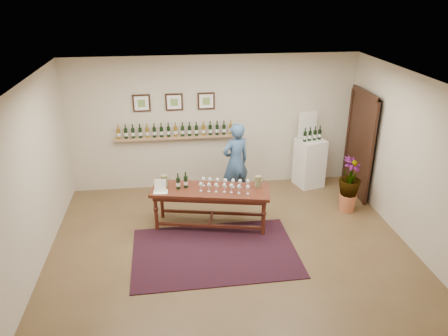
{
  "coord_description": "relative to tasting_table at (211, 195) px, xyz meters",
  "views": [
    {
      "loc": [
        -0.9,
        -6.19,
        4.14
      ],
      "look_at": [
        0.0,
        0.8,
        1.1
      ],
      "focal_mm": 35.0,
      "sensor_mm": 36.0,
      "label": 1
    }
  ],
  "objects": [
    {
      "name": "person",
      "position": [
        0.61,
        1.03,
        0.18
      ],
      "size": [
        0.69,
        0.58,
        1.61
      ],
      "primitive_type": "imported",
      "rotation": [
        0.0,
        0.0,
        3.53
      ],
      "color": "#3A5D89",
      "rests_on": "ground"
    },
    {
      "name": "rug",
      "position": [
        -0.03,
        -0.88,
        -0.62
      ],
      "size": [
        2.72,
        1.84,
        0.01
      ],
      "primitive_type": "cube",
      "rotation": [
        0.0,
        0.0,
        0.02
      ],
      "color": "#47120C",
      "rests_on": "ground"
    },
    {
      "name": "ground",
      "position": [
        0.25,
        -0.72,
        -0.63
      ],
      "size": [
        6.0,
        6.0,
        0.0
      ],
      "primitive_type": "plane",
      "color": "brown",
      "rests_on": "ground"
    },
    {
      "name": "table_glasses",
      "position": [
        0.25,
        -0.05,
        0.2
      ],
      "size": [
        1.29,
        0.59,
        0.17
      ],
      "primitive_type": null,
      "rotation": [
        0.0,
        0.0,
        -0.25
      ],
      "color": "white",
      "rests_on": "tasting_table"
    },
    {
      "name": "pedestal_bottles",
      "position": [
        2.29,
        1.42,
        0.55
      ],
      "size": [
        0.28,
        0.14,
        0.27
      ],
      "primitive_type": null,
      "rotation": [
        0.0,
        0.0,
        0.26
      ],
      "color": "black",
      "rests_on": "display_pedestal"
    },
    {
      "name": "pitcher_left",
      "position": [
        -0.81,
        0.22,
        0.22
      ],
      "size": [
        0.17,
        0.17,
        0.22
      ],
      "primitive_type": null,
      "rotation": [
        0.0,
        0.0,
        -0.24
      ],
      "color": "olive",
      "rests_on": "tasting_table"
    },
    {
      "name": "display_pedestal",
      "position": [
        2.29,
        1.47,
        -0.11
      ],
      "size": [
        0.64,
        0.64,
        1.05
      ],
      "primitive_type": "cube",
      "rotation": [
        0.0,
        0.0,
        0.26
      ],
      "color": "white",
      "rests_on": "ground"
    },
    {
      "name": "potted_plant",
      "position": [
        2.68,
        0.22,
        -0.07
      ],
      "size": [
        0.71,
        0.71,
        0.95
      ],
      "rotation": [
        0.0,
        0.0,
        0.71
      ],
      "color": "#C36741",
      "rests_on": "ground"
    },
    {
      "name": "menu_card",
      "position": [
        -0.88,
        0.02,
        0.22
      ],
      "size": [
        0.26,
        0.19,
        0.22
      ],
      "primitive_type": "cube",
      "rotation": [
        0.0,
        0.0,
        -0.06
      ],
      "color": "white",
      "rests_on": "tasting_table"
    },
    {
      "name": "room_shell",
      "position": [
        2.36,
        1.14,
        0.49
      ],
      "size": [
        6.0,
        6.0,
        6.0
      ],
      "color": "beige",
      "rests_on": "ground"
    },
    {
      "name": "info_sign",
      "position": [
        2.23,
        1.59,
        0.72
      ],
      "size": [
        0.43,
        0.13,
        0.6
      ],
      "primitive_type": "cube",
      "rotation": [
        0.0,
        0.0,
        0.26
      ],
      "color": "white",
      "rests_on": "display_pedestal"
    },
    {
      "name": "table_bottles",
      "position": [
        -0.5,
        0.11,
        0.26
      ],
      "size": [
        0.31,
        0.23,
        0.29
      ],
      "primitive_type": null,
      "rotation": [
        0.0,
        0.0,
        -0.31
      ],
      "color": "black",
      "rests_on": "tasting_table"
    },
    {
      "name": "pitcher_right",
      "position": [
        0.85,
        -0.02,
        0.22
      ],
      "size": [
        0.18,
        0.18,
        0.21
      ],
      "primitive_type": null,
      "rotation": [
        0.0,
        0.0,
        -0.38
      ],
      "color": "olive",
      "rests_on": "tasting_table"
    },
    {
      "name": "tasting_table",
      "position": [
        0.0,
        0.0,
        0.0
      ],
      "size": [
        2.18,
        1.09,
        0.74
      ],
      "rotation": [
        0.0,
        0.0,
        -0.21
      ],
      "color": "#401E10",
      "rests_on": "ground"
    }
  ]
}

